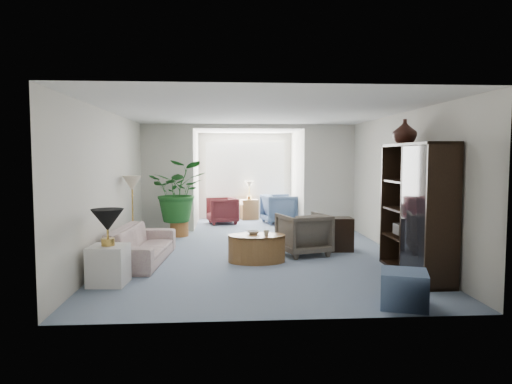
{
  "coord_description": "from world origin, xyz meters",
  "views": [
    {
      "loc": [
        -0.56,
        -7.78,
        1.74
      ],
      "look_at": [
        0.0,
        0.6,
        1.1
      ],
      "focal_mm": 32.39,
      "sensor_mm": 36.0,
      "label": 1
    }
  ],
  "objects": [
    {
      "name": "back_pier_left",
      "position": [
        -1.9,
        3.0,
        1.25
      ],
      "size": [
        1.2,
        0.12,
        2.5
      ],
      "primitive_type": "cube",
      "color": "silver",
      "rests_on": "ground"
    },
    {
      "name": "sunroom_table",
      "position": [
        0.1,
        4.96,
        0.28
      ],
      "size": [
        0.52,
        0.44,
        0.56
      ],
      "primitive_type": "cube",
      "rotation": [
        0.0,
        0.0,
        0.2
      ],
      "color": "brown",
      "rests_on": "ground"
    },
    {
      "name": "window_blinds",
      "position": [
        0.0,
        5.15,
        1.4
      ],
      "size": [
        2.2,
        0.02,
        1.5
      ],
      "primitive_type": "cube",
      "color": "white"
    },
    {
      "name": "back_header",
      "position": [
        0.0,
        3.0,
        2.45
      ],
      "size": [
        2.6,
        0.12,
        0.1
      ],
      "primitive_type": "cube",
      "color": "silver",
      "rests_on": "back_pier_left"
    },
    {
      "name": "floor",
      "position": [
        0.0,
        0.0,
        0.0
      ],
      "size": [
        6.0,
        6.0,
        0.0
      ],
      "primitive_type": "plane",
      "color": "#7E92A7",
      "rests_on": "ground"
    },
    {
      "name": "coffee_bowl",
      "position": [
        -0.09,
        -0.13,
        0.48
      ],
      "size": [
        0.25,
        0.25,
        0.05
      ],
      "primitive_type": "imported",
      "rotation": [
        0.0,
        0.0,
        0.17
      ],
      "color": "white",
      "rests_on": "coffee_table"
    },
    {
      "name": "coffee_table",
      "position": [
        -0.04,
        -0.23,
        0.23
      ],
      "size": [
        1.09,
        1.09,
        0.45
      ],
      "primitive_type": "cylinder",
      "rotation": [
        0.0,
        0.0,
        0.17
      ],
      "color": "brown",
      "rests_on": "ground"
    },
    {
      "name": "coffee_cup",
      "position": [
        0.11,
        -0.33,
        0.5
      ],
      "size": [
        0.11,
        0.11,
        0.09
      ],
      "primitive_type": "imported",
      "rotation": [
        0.0,
        0.0,
        0.17
      ],
      "color": "beige",
      "rests_on": "coffee_table"
    },
    {
      "name": "cabinet_urn",
      "position": [
        2.23,
        -0.74,
        2.13
      ],
      "size": [
        0.37,
        0.37,
        0.39
      ],
      "primitive_type": "imported",
      "color": "black",
      "rests_on": "entertainment_cabinet"
    },
    {
      "name": "end_table",
      "position": [
        -2.16,
        -1.47,
        0.27
      ],
      "size": [
        0.52,
        0.52,
        0.54
      ],
      "primitive_type": "cube",
      "rotation": [
        0.0,
        0.0,
        -0.07
      ],
      "color": "white",
      "rests_on": "ground"
    },
    {
      "name": "table_lamp",
      "position": [
        -2.16,
        -1.47,
        0.89
      ],
      "size": [
        0.44,
        0.44,
        0.3
      ],
      "primitive_type": "cone",
      "color": "black",
      "rests_on": "end_table"
    },
    {
      "name": "shelf_clutter",
      "position": [
        2.18,
        -1.42,
        0.98
      ],
      "size": [
        0.3,
        0.95,
        1.06
      ],
      "color": "#312E2C",
      "rests_on": "entertainment_cabinet"
    },
    {
      "name": "sunroom_floor",
      "position": [
        0.0,
        4.1,
        0.0
      ],
      "size": [
        2.6,
        2.6,
        0.0
      ],
      "primitive_type": "plane",
      "color": "#7E92A7",
      "rests_on": "ground"
    },
    {
      "name": "entertainment_cabinet",
      "position": [
        2.23,
        -1.24,
        0.97
      ],
      "size": [
        0.47,
        1.75,
        1.94
      ],
      "primitive_type": "cube",
      "color": "black",
      "rests_on": "ground"
    },
    {
      "name": "sofa",
      "position": [
        -1.96,
        -0.12,
        0.29
      ],
      "size": [
        0.92,
        2.05,
        0.58
      ],
      "primitive_type": "imported",
      "rotation": [
        0.0,
        0.0,
        1.5
      ],
      "color": "beige",
      "rests_on": "ground"
    },
    {
      "name": "plant_pot",
      "position": [
        -1.58,
        2.36,
        0.16
      ],
      "size": [
        0.4,
        0.4,
        0.32
      ],
      "primitive_type": "cylinder",
      "color": "#A1612E",
      "rests_on": "ground"
    },
    {
      "name": "floor_lamp",
      "position": [
        -2.3,
        0.96,
        1.25
      ],
      "size": [
        0.36,
        0.36,
        0.28
      ],
      "primitive_type": "cone",
      "color": "beige",
      "rests_on": "ground"
    },
    {
      "name": "sunroom_chair_maroon",
      "position": [
        -0.65,
        4.21,
        0.34
      ],
      "size": [
        0.88,
        0.87,
        0.68
      ],
      "primitive_type": "imported",
      "rotation": [
        0.0,
        0.0,
        -1.37
      ],
      "color": "#521C22",
      "rests_on": "ground"
    },
    {
      "name": "window_pane",
      "position": [
        0.0,
        5.18,
        1.4
      ],
      "size": [
        2.2,
        0.02,
        1.5
      ],
      "primitive_type": "cube",
      "color": "white"
    },
    {
      "name": "ottoman",
      "position": [
        1.51,
        -2.64,
        0.21
      ],
      "size": [
        0.66,
        0.66,
        0.42
      ],
      "primitive_type": "cube",
      "rotation": [
        0.0,
        0.0,
        -0.34
      ],
      "color": "slate",
      "rests_on": "ground"
    },
    {
      "name": "side_table_dark",
      "position": [
        1.53,
        0.58,
        0.31
      ],
      "size": [
        0.53,
        0.44,
        0.62
      ],
      "primitive_type": "cube",
      "rotation": [
        0.0,
        0.0,
        -0.05
      ],
      "color": "black",
      "rests_on": "ground"
    },
    {
      "name": "sunroom_chair_blue",
      "position": [
        0.85,
        4.21,
        0.38
      ],
      "size": [
        0.98,
        0.96,
        0.76
      ],
      "primitive_type": "imported",
      "rotation": [
        0.0,
        0.0,
        1.77
      ],
      "color": "slate",
      "rests_on": "ground"
    },
    {
      "name": "back_pier_right",
      "position": [
        1.9,
        3.0,
        1.25
      ],
      "size": [
        1.2,
        0.12,
        2.5
      ],
      "primitive_type": "cube",
      "color": "silver",
      "rests_on": "ground"
    },
    {
      "name": "framed_picture",
      "position": [
        2.46,
        -0.1,
        1.7
      ],
      "size": [
        0.04,
        0.5,
        0.4
      ],
      "primitive_type": "cube",
      "color": "beige"
    },
    {
      "name": "house_plant",
      "position": [
        -1.58,
        2.36,
        0.99
      ],
      "size": [
        1.21,
        1.05,
        1.35
      ],
      "primitive_type": "imported",
      "color": "#1F5A20",
      "rests_on": "plant_pot"
    },
    {
      "name": "wingback_chair",
      "position": [
        0.83,
        0.28,
        0.37
      ],
      "size": [
        1.0,
        1.02,
        0.75
      ],
      "primitive_type": "imported",
      "rotation": [
        0.0,
        0.0,
        3.44
      ],
      "color": "#655C50",
      "rests_on": "ground"
    }
  ]
}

